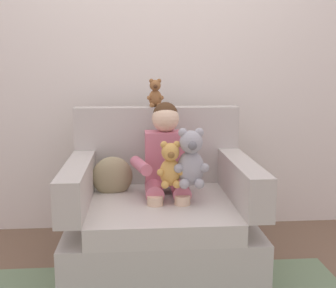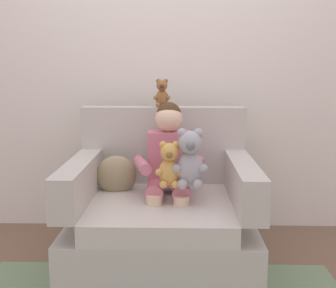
{
  "view_description": "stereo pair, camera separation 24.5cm",
  "coord_description": "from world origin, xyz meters",
  "px_view_note": "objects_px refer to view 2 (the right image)",
  "views": [
    {
      "loc": [
        -0.14,
        -2.46,
        1.23
      ],
      "look_at": [
        0.04,
        -0.05,
        0.79
      ],
      "focal_mm": 44.89,
      "sensor_mm": 36.0,
      "label": 1
    },
    {
      "loc": [
        0.1,
        -2.47,
        1.23
      ],
      "look_at": [
        0.04,
        -0.05,
        0.79
      ],
      "focal_mm": 44.89,
      "sensor_mm": 36.0,
      "label": 2
    }
  ],
  "objects_px": {
    "armchair": "(162,216)",
    "plush_brown_on_backrest": "(162,94)",
    "throw_pillow": "(117,175)",
    "seated_child": "(169,162)",
    "plush_honey": "(169,166)",
    "plush_grey": "(190,160)"
  },
  "relations": [
    {
      "from": "plush_grey",
      "to": "plush_brown_on_backrest",
      "type": "distance_m",
      "value": 0.64
    },
    {
      "from": "armchair",
      "to": "plush_grey",
      "type": "xyz_separation_m",
      "value": [
        0.17,
        -0.15,
        0.4
      ]
    },
    {
      "from": "seated_child",
      "to": "plush_grey",
      "type": "bearing_deg",
      "value": -63.22
    },
    {
      "from": "armchair",
      "to": "plush_brown_on_backrest",
      "type": "relative_size",
      "value": 5.8
    },
    {
      "from": "seated_child",
      "to": "plush_grey",
      "type": "distance_m",
      "value": 0.24
    },
    {
      "from": "plush_brown_on_backrest",
      "to": "plush_honey",
      "type": "bearing_deg",
      "value": -88.93
    },
    {
      "from": "seated_child",
      "to": "plush_grey",
      "type": "relative_size",
      "value": 2.39
    },
    {
      "from": "armchair",
      "to": "seated_child",
      "type": "relative_size",
      "value": 1.36
    },
    {
      "from": "seated_child",
      "to": "plush_brown_on_backrest",
      "type": "relative_size",
      "value": 4.27
    },
    {
      "from": "armchair",
      "to": "plush_grey",
      "type": "height_order",
      "value": "armchair"
    },
    {
      "from": "plush_honey",
      "to": "plush_brown_on_backrest",
      "type": "relative_size",
      "value": 1.39
    },
    {
      "from": "seated_child",
      "to": "throw_pillow",
      "type": "relative_size",
      "value": 3.17
    },
    {
      "from": "armchair",
      "to": "plush_honey",
      "type": "bearing_deg",
      "value": -70.85
    },
    {
      "from": "plush_grey",
      "to": "plush_brown_on_backrest",
      "type": "height_order",
      "value": "plush_brown_on_backrest"
    },
    {
      "from": "seated_child",
      "to": "plush_honey",
      "type": "distance_m",
      "value": 0.19
    },
    {
      "from": "plush_brown_on_backrest",
      "to": "throw_pillow",
      "type": "distance_m",
      "value": 0.63
    },
    {
      "from": "plush_grey",
      "to": "throw_pillow",
      "type": "bearing_deg",
      "value": 168.39
    },
    {
      "from": "seated_child",
      "to": "plush_honey",
      "type": "xyz_separation_m",
      "value": [
        0.01,
        -0.19,
        0.02
      ]
    },
    {
      "from": "armchair",
      "to": "plush_brown_on_backrest",
      "type": "height_order",
      "value": "plush_brown_on_backrest"
    },
    {
      "from": "armchair",
      "to": "plush_brown_on_backrest",
      "type": "distance_m",
      "value": 0.82
    },
    {
      "from": "throw_pillow",
      "to": "seated_child",
      "type": "bearing_deg",
      "value": -16.13
    },
    {
      "from": "seated_child",
      "to": "plush_brown_on_backrest",
      "type": "xyz_separation_m",
      "value": [
        -0.05,
        0.32,
        0.4
      ]
    }
  ]
}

